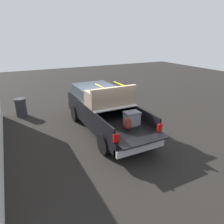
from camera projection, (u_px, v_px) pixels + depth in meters
ground_plane at (106, 130)px, 9.47m from camera, size 40.00×40.00×0.00m
pickup_truck at (103, 108)px, 9.44m from camera, size 6.05×2.06×2.23m
trash_can at (21, 107)px, 10.98m from camera, size 0.60×0.60×0.98m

